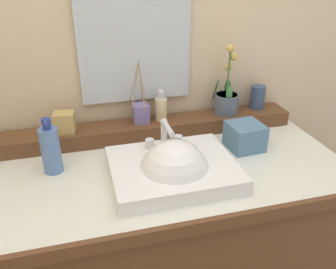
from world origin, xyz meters
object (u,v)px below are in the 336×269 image
soap_dispenser (161,108)px  tissue_box (245,136)px  potted_plant (226,98)px  reed_diffuser (141,113)px  trinket_box (64,122)px  tumbler_cup (258,97)px  sink_basin (174,172)px  lotion_bottle (51,149)px

soap_dispenser → tissue_box: (0.29, -0.22, -0.06)m
potted_plant → reed_diffuser: 0.39m
trinket_box → tumbler_cup: bearing=10.9°
sink_basin → tumbler_cup: bearing=36.1°
sink_basin → reed_diffuser: reed_diffuser is taller
potted_plant → soap_dispenser: potted_plant is taller
soap_dispenser → tumbler_cup: soap_dispenser is taller
tumbler_cup → tissue_box: size_ratio=0.81×
reed_diffuser → lotion_bottle: (-0.36, -0.19, -0.02)m
potted_plant → tissue_box: potted_plant is taller
lotion_bottle → soap_dispenser: bearing=24.0°
sink_basin → tissue_box: sink_basin is taller
potted_plant → tissue_box: (-0.01, -0.22, -0.08)m
trinket_box → lotion_bottle: size_ratio=0.40×
potted_plant → tumbler_cup: potted_plant is taller
sink_basin → lotion_bottle: size_ratio=2.08×
sink_basin → soap_dispenser: (0.04, 0.35, 0.09)m
soap_dispenser → potted_plant: bearing=-0.5°
potted_plant → lotion_bottle: (-0.74, -0.20, -0.04)m
lotion_bottle → tissue_box: size_ratio=1.59×
potted_plant → trinket_box: bearing=-178.6°
potted_plant → tumbler_cup: bearing=4.8°
sink_basin → trinket_box: (-0.35, 0.33, 0.08)m
sink_basin → reed_diffuser: bearing=97.3°
sink_basin → lotion_bottle: lotion_bottle is taller
reed_diffuser → tissue_box: reed_diffuser is taller
sink_basin → reed_diffuser: size_ratio=1.64×
tumbler_cup → trinket_box: bearing=-178.0°
soap_dispenser → reed_diffuser: (-0.09, -0.00, -0.01)m
potted_plant → reed_diffuser: (-0.39, -0.00, -0.02)m
sink_basin → reed_diffuser: (-0.04, 0.35, 0.09)m
sink_basin → tumbler_cup: 0.63m
trinket_box → potted_plant: bearing=10.3°
tissue_box → potted_plant: bearing=87.6°
sink_basin → potted_plant: potted_plant is taller
trinket_box → tissue_box: size_ratio=0.63×
sink_basin → potted_plant: (0.34, 0.35, 0.11)m
tumbler_cup → lotion_bottle: 0.93m
tumbler_cup → reed_diffuser: (-0.55, -0.02, -0.01)m
soap_dispenser → tumbler_cup: size_ratio=1.24×
reed_diffuser → lotion_bottle: bearing=-151.6°
tumbler_cup → lotion_bottle: size_ratio=0.51×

